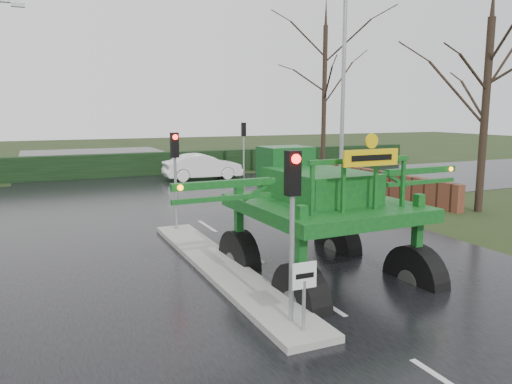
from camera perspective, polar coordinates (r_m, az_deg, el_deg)
name	(u,v)px	position (r m, az deg, el deg)	size (l,w,h in m)	color
ground	(321,301)	(11.65, 7.40, -12.25)	(140.00, 140.00, 0.00)	black
road_main	(192,216)	(20.49, -7.36, -2.79)	(14.00, 80.00, 0.02)	black
road_cross	(158,194)	(26.20, -11.17, -0.25)	(80.00, 12.00, 0.02)	black
median_island	(221,267)	(13.64, -4.02, -8.57)	(1.20, 10.00, 0.16)	gray
hedge_row	(129,165)	(33.88, -14.29, 3.04)	(44.00, 0.90, 1.50)	black
brick_wall	(331,173)	(30.20, 8.58, 2.21)	(0.40, 20.00, 1.20)	#592D1E
keep_left_sign	(304,285)	(9.45, 5.52, -10.58)	(0.50, 0.07, 1.35)	gray
traffic_signal_near	(293,200)	(9.47, 4.20, -0.91)	(0.26, 0.33, 3.52)	gray
traffic_signal_mid	(175,160)	(17.36, -9.25, 3.63)	(0.26, 0.33, 3.52)	gray
traffic_signal_far	(244,137)	(31.72, -1.43, 6.25)	(0.26, 0.33, 3.52)	gray
street_light_right	(338,75)	(25.43, 9.38, 13.05)	(3.85, 0.30, 10.00)	gray
tree_right_near	(487,88)	(23.00, 24.88, 10.76)	(5.60, 5.60, 9.64)	black
tree_right_far	(325,78)	(35.62, 7.85, 12.79)	(7.00, 7.00, 12.05)	black
crop_sprayer	(297,204)	(11.01, 4.66, -1.43)	(8.40, 5.35, 4.70)	black
white_sedan	(203,179)	(31.43, -6.10, 1.43)	(1.69, 4.85, 1.60)	white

